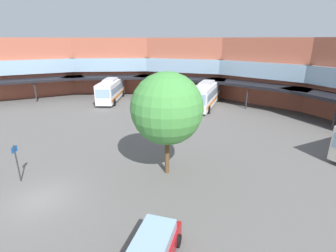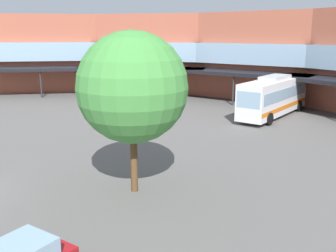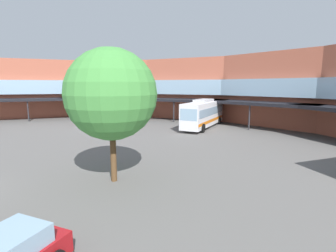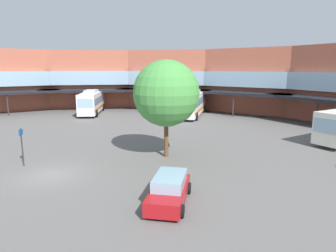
{
  "view_description": "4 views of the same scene",
  "coord_description": "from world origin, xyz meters",
  "px_view_note": "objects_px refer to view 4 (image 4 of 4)",
  "views": [
    {
      "loc": [
        16.39,
        -1.98,
        10.05
      ],
      "look_at": [
        -2.78,
        12.61,
        1.71
      ],
      "focal_mm": 27.07,
      "sensor_mm": 36.0,
      "label": 1
    },
    {
      "loc": [
        19.67,
        4.09,
        7.71
      ],
      "look_at": [
        1.51,
        10.77,
        3.03
      ],
      "focal_mm": 40.91,
      "sensor_mm": 36.0,
      "label": 2
    },
    {
      "loc": [
        16.51,
        3.93,
        5.76
      ],
      "look_at": [
        -2.41,
        15.34,
        2.2
      ],
      "focal_mm": 27.1,
      "sensor_mm": 36.0,
      "label": 3
    },
    {
      "loc": [
        19.82,
        -7.56,
        7.29
      ],
      "look_at": [
        -2.73,
        13.53,
        1.23
      ],
      "focal_mm": 32.13,
      "sensor_mm": 36.0,
      "label": 4
    }
  ],
  "objects_px": {
    "bus_1": "(193,103)",
    "parked_car": "(169,190)",
    "plaza_tree": "(166,93)",
    "bus_0": "(92,102)",
    "stop_sign_post": "(22,143)"
  },
  "relations": [
    {
      "from": "bus_1",
      "to": "parked_car",
      "type": "relative_size",
      "value": 2.32
    },
    {
      "from": "parked_car",
      "to": "plaza_tree",
      "type": "relative_size",
      "value": 0.58
    },
    {
      "from": "bus_1",
      "to": "parked_car",
      "type": "bearing_deg",
      "value": 7.19
    },
    {
      "from": "parked_car",
      "to": "bus_0",
      "type": "bearing_deg",
      "value": -148.64
    },
    {
      "from": "bus_0",
      "to": "bus_1",
      "type": "distance_m",
      "value": 15.97
    },
    {
      "from": "bus_1",
      "to": "plaza_tree",
      "type": "height_order",
      "value": "plaza_tree"
    },
    {
      "from": "bus_1",
      "to": "parked_car",
      "type": "height_order",
      "value": "bus_1"
    },
    {
      "from": "bus_0",
      "to": "plaza_tree",
      "type": "distance_m",
      "value": 26.46
    },
    {
      "from": "bus_0",
      "to": "stop_sign_post",
      "type": "bearing_deg",
      "value": -1.13
    },
    {
      "from": "parked_car",
      "to": "stop_sign_post",
      "type": "distance_m",
      "value": 12.65
    },
    {
      "from": "bus_1",
      "to": "plaza_tree",
      "type": "xyz_separation_m",
      "value": [
        12.78,
        -17.22,
        3.26
      ]
    },
    {
      "from": "bus_0",
      "to": "plaza_tree",
      "type": "xyz_separation_m",
      "value": [
        25.23,
        -7.23,
        3.33
      ]
    },
    {
      "from": "bus_1",
      "to": "parked_car",
      "type": "xyz_separation_m",
      "value": [
        19.24,
        -22.98,
        -1.23
      ]
    },
    {
      "from": "bus_0",
      "to": "bus_1",
      "type": "height_order",
      "value": "bus_1"
    },
    {
      "from": "plaza_tree",
      "to": "bus_1",
      "type": "bearing_deg",
      "value": 126.57
    }
  ]
}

